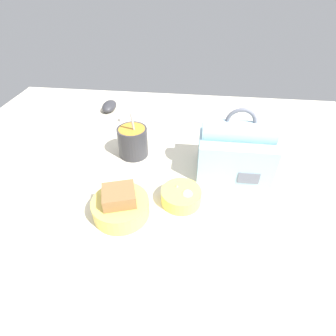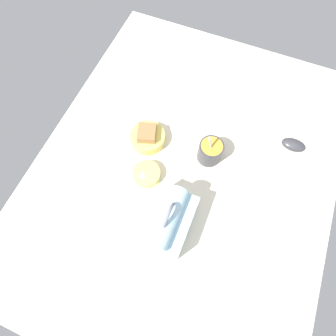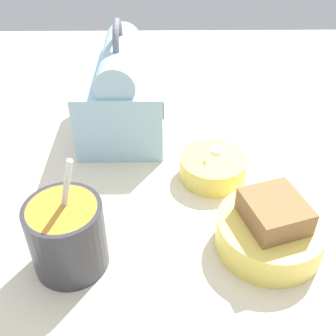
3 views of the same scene
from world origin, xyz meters
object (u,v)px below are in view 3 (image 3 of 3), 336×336
(lunch_bag, at_px, (122,93))
(bento_bowl_sandwich, at_px, (270,230))
(soup_cup, at_px, (67,235))
(bento_bowl_snacks, at_px, (213,167))

(lunch_bag, xyz_separation_m, bento_bowl_sandwich, (-0.28, -0.20, -0.04))
(soup_cup, bearing_deg, bento_bowl_sandwich, -84.43)
(lunch_bag, height_order, bento_bowl_sandwich, lunch_bag)
(lunch_bag, height_order, bento_bowl_snacks, lunch_bag)
(lunch_bag, relative_size, bento_bowl_sandwich, 1.49)
(soup_cup, xyz_separation_m, bento_bowl_snacks, (0.16, -0.19, -0.03))
(lunch_bag, distance_m, bento_bowl_snacks, 0.21)
(lunch_bag, xyz_separation_m, bento_bowl_snacks, (-0.14, -0.14, -0.05))
(lunch_bag, height_order, soup_cup, lunch_bag)
(bento_bowl_sandwich, bearing_deg, lunch_bag, 36.18)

